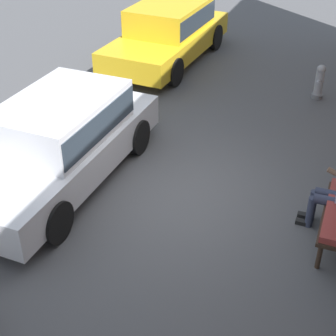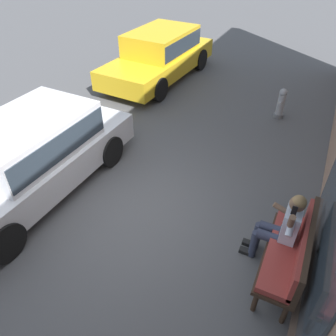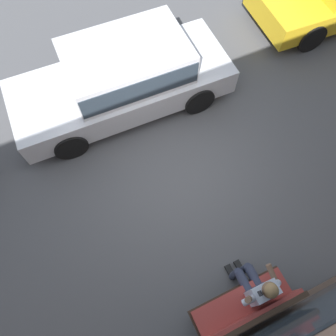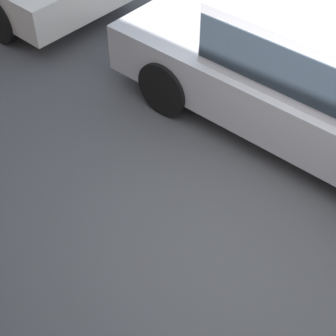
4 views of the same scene
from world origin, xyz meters
name	(u,v)px [view 3 (image 3 of 4)]	position (x,y,z in m)	size (l,w,h in m)	color
ground_plane	(174,166)	(0.00, 0.00, 0.00)	(60.00, 60.00, 0.00)	#4C4C4F
bench	(247,311)	(0.19, 2.90, 0.60)	(1.60, 0.55, 1.03)	#332319
person_on_phone	(257,287)	(-0.08, 2.67, 0.73)	(0.73, 0.74, 1.37)	#2D3347
parked_car_mid	(124,76)	(0.22, -1.87, 0.82)	(4.52, 1.91, 1.51)	silver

